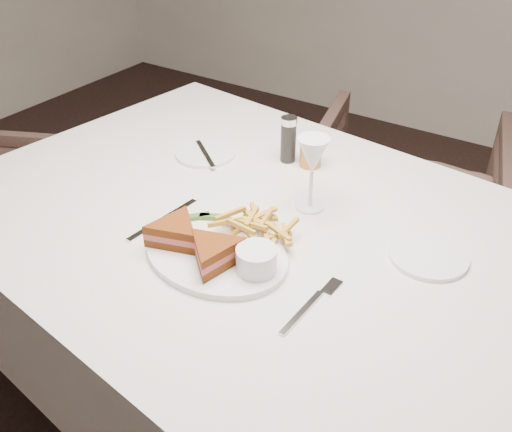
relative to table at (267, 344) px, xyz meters
name	(u,v)px	position (x,y,z in m)	size (l,w,h in m)	color
table	(267,344)	(0.00, 0.00, 0.00)	(1.51, 1.01, 0.75)	silver
chair_far	(403,198)	(0.02, 0.92, -0.03)	(0.67, 0.63, 0.69)	#4B362E
table_setting	(250,220)	(-0.01, -0.05, 0.41)	(0.81, 0.69, 0.18)	white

